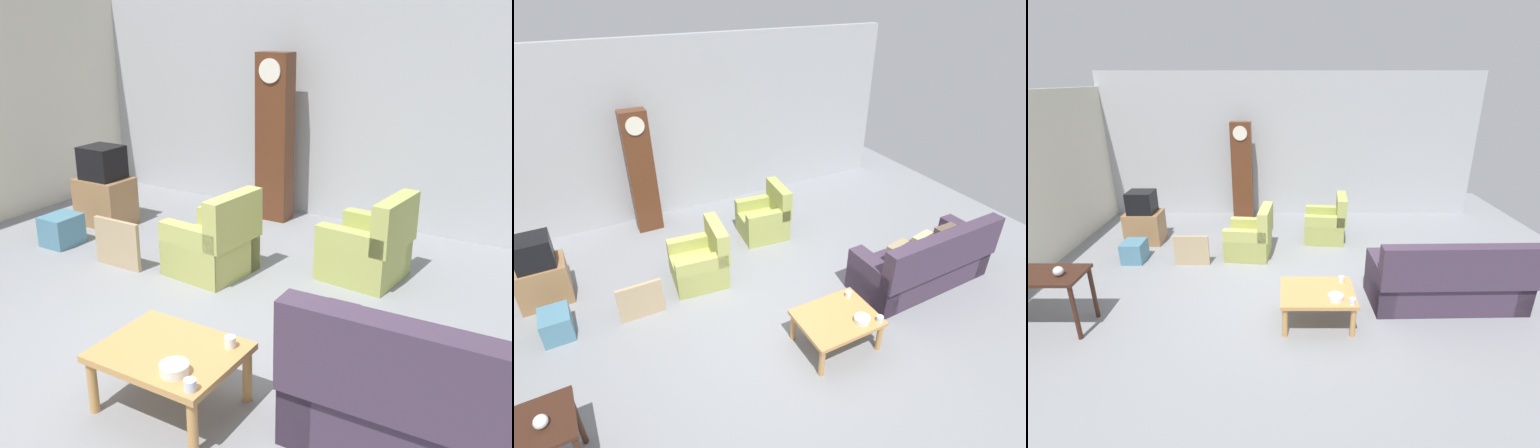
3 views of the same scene
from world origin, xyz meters
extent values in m
plane|color=gray|center=(0.00, 0.00, 0.00)|extent=(10.40, 10.40, 0.00)
cube|color=#ADAFB5|center=(0.00, 3.60, 1.60)|extent=(8.40, 0.16, 3.20)
cube|color=#423347|center=(2.16, -0.37, 0.22)|extent=(2.12, 0.89, 0.44)
cube|color=#423347|center=(2.17, -0.73, 0.74)|extent=(2.10, 0.25, 0.60)
cube|color=#423347|center=(3.09, -0.35, 0.34)|extent=(0.26, 0.85, 0.68)
cube|color=#423347|center=(1.23, -0.39, 0.34)|extent=(0.26, 0.85, 0.68)
cube|color=brown|center=(2.64, -0.31, 0.62)|extent=(0.36, 0.13, 0.36)
cube|color=#C6B284|center=(2.16, -0.32, 0.62)|extent=(0.38, 0.18, 0.36)
cube|color=#9E8966|center=(1.68, -0.33, 0.62)|extent=(0.38, 0.19, 0.36)
cube|color=tan|center=(-0.78, 1.20, 0.20)|extent=(0.83, 0.83, 0.40)
cube|color=tan|center=(-0.46, 1.17, 0.66)|extent=(0.25, 0.77, 0.52)
cube|color=tan|center=(-0.75, 1.50, 0.30)|extent=(0.77, 0.23, 0.60)
cube|color=tan|center=(-0.81, 0.91, 0.30)|extent=(0.77, 0.23, 0.60)
cube|color=#A4AD56|center=(0.67, 1.92, 0.20)|extent=(0.83, 0.83, 0.40)
cube|color=#A4AD56|center=(0.99, 1.89, 0.66)|extent=(0.26, 0.77, 0.52)
cube|color=#A4AD56|center=(0.70, 2.22, 0.30)|extent=(0.77, 0.24, 0.60)
cube|color=#A4AD56|center=(0.64, 1.63, 0.30)|extent=(0.77, 0.24, 0.60)
cube|color=tan|center=(0.30, -0.83, 0.43)|extent=(0.96, 0.76, 0.05)
cylinder|color=tan|center=(-0.12, -1.16, 0.20)|extent=(0.07, 0.07, 0.40)
cylinder|color=tan|center=(0.73, -1.16, 0.20)|extent=(0.07, 0.07, 0.40)
cylinder|color=tan|center=(-0.12, -0.51, 0.20)|extent=(0.07, 0.07, 0.40)
cylinder|color=tan|center=(0.73, -0.51, 0.20)|extent=(0.07, 0.07, 0.40)
cylinder|color=#381E14|center=(-2.67, -0.74, 0.37)|extent=(0.06, 0.06, 0.75)
cube|color=#562D19|center=(-1.06, 3.12, 1.09)|extent=(0.44, 0.28, 2.19)
cylinder|color=silver|center=(-1.06, 2.96, 1.97)|extent=(0.30, 0.02, 0.30)
cube|color=#997047|center=(-2.86, 1.79, 0.31)|extent=(0.68, 0.52, 0.62)
cube|color=black|center=(-2.86, 1.79, 0.83)|extent=(0.48, 0.44, 0.42)
cube|color=tan|center=(-1.73, 0.80, 0.27)|extent=(0.60, 0.05, 0.54)
cube|color=teal|center=(-2.78, 0.96, 0.18)|extent=(0.37, 0.43, 0.37)
sphere|color=silver|center=(-2.88, -1.02, 0.85)|extent=(0.12, 0.12, 0.12)
cylinder|color=white|center=(0.64, -0.60, 0.49)|extent=(0.08, 0.08, 0.08)
cylinder|color=silver|center=(0.70, -1.14, 0.49)|extent=(0.08, 0.08, 0.08)
cylinder|color=white|center=(0.51, -1.04, 0.49)|extent=(0.19, 0.19, 0.07)
camera|label=1|loc=(2.57, -3.51, 2.59)|focal=40.91mm
camera|label=2|loc=(-2.19, -3.79, 4.02)|focal=29.20mm
camera|label=3|loc=(-0.13, -5.10, 3.03)|focal=26.49mm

